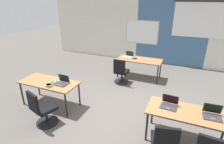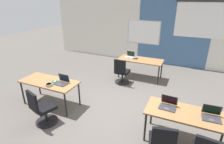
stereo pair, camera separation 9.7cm
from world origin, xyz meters
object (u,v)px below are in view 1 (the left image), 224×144
desk_near_left (49,84)px  laptop_near_right_inner (169,104)px  laptop_near_right_end (212,114)px  laptop_near_left_inner (62,82)px  chair_far_left (121,73)px  desk_near_right (188,115)px  mouse_far_left (134,58)px  desk_far_center (139,61)px  mouse_near_left_inner (55,82)px  chair_near_left_inner (43,111)px  laptop_far_left (129,56)px  snack_bowl (49,85)px

desk_near_left → laptop_near_right_inner: size_ratio=4.60×
laptop_near_right_end → laptop_near_left_inner: size_ratio=1.03×
laptop_near_left_inner → laptop_near_right_end: bearing=1.5°
chair_far_left → laptop_near_right_inner: laptop_near_right_inner is taller
desk_near_right → mouse_far_left: (-1.97, 2.82, 0.08)m
desk_far_center → mouse_near_left_inner: size_ratio=15.16×
laptop_near_left_inner → mouse_near_left_inner: 0.23m
mouse_far_left → chair_near_left_inner: bearing=-107.3°
desk_far_center → laptop_far_left: (-0.44, 0.08, 0.11)m
mouse_far_left → mouse_near_left_inner: (-1.34, -2.80, 0.00)m
chair_near_left_inner → laptop_far_left: bearing=-86.1°
laptop_far_left → mouse_near_left_inner: (-1.12, -2.85, -0.03)m
desk_near_left → chair_near_left_inner: size_ratio=1.74×
desk_near_right → mouse_far_left: 3.45m
mouse_far_left → mouse_near_left_inner: 3.10m
desk_near_left → snack_bowl: snack_bowl is taller
laptop_near_left_inner → snack_bowl: (-0.22, -0.25, -0.02)m
desk_near_right → mouse_far_left: size_ratio=15.00×
mouse_far_left → laptop_near_right_end: bearing=-49.5°
mouse_near_left_inner → desk_near_left: bearing=-171.5°
laptop_near_left_inner → snack_bowl: bearing=-130.2°
desk_near_left → chair_far_left: chair_far_left is taller
desk_near_left → snack_bowl: 0.30m
desk_near_left → mouse_far_left: mouse_far_left is taller
laptop_near_right_end → chair_near_left_inner: 3.61m
laptop_near_left_inner → mouse_near_left_inner: laptop_near_left_inner is taller
laptop_far_left → chair_far_left: 0.90m
laptop_near_right_end → chair_far_left: size_ratio=0.38×
desk_far_center → mouse_far_left: bearing=173.9°
mouse_near_left_inner → laptop_near_right_inner: bearing=0.6°
laptop_near_right_end → laptop_far_left: 3.86m
desk_far_center → laptop_near_left_inner: size_ratio=4.74×
laptop_near_right_inner → mouse_near_left_inner: bearing=-175.7°
laptop_near_right_inner → laptop_near_left_inner: (-2.70, -0.02, 0.00)m
laptop_near_left_inner → chair_near_left_inner: 0.88m
snack_bowl → chair_near_left_inner: bearing=-67.7°
mouse_near_left_inner → chair_near_left_inner: 0.89m
desk_near_right → mouse_far_left: mouse_far_left is taller
mouse_far_left → chair_near_left_inner: 3.76m
desk_far_center → laptop_near_left_inner: (-1.33, -2.76, 0.11)m
mouse_far_left → snack_bowl: (-1.33, -3.03, 0.01)m
desk_near_right → laptop_near_right_inner: (-0.38, 0.06, 0.11)m
snack_bowl → chair_far_left: bearing=64.0°
chair_far_left → chair_near_left_inner: size_ratio=1.00×
laptop_far_left → snack_bowl: 3.28m
laptop_far_left → chair_near_left_inner: laptop_far_left is taller
laptop_near_right_end → laptop_near_right_inner: 0.80m
laptop_far_left → laptop_near_left_inner: size_ratio=1.05×
laptop_near_right_end → snack_bowl: size_ratio=1.95×
desk_near_right → chair_near_left_inner: (-3.08, -0.75, -0.28)m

